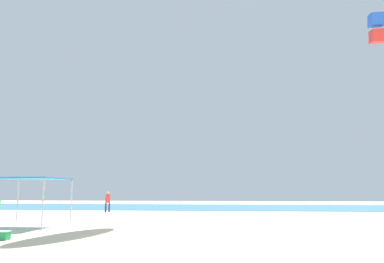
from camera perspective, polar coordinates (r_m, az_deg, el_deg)
name	(u,v)px	position (r m, az deg, el deg)	size (l,w,h in m)	color
ground	(168,236)	(17.28, -3.49, -15.13)	(110.00, 110.00, 0.10)	beige
ocean_strip	(211,207)	(45.92, 2.78, -11.05)	(110.00, 18.03, 0.03)	teal
canopy_tent	(30,180)	(22.33, -22.72, -6.63)	(3.26, 3.31, 2.56)	#B2B2B7
person_near_tent	(108,200)	(35.93, -12.32, -9.85)	(0.48, 0.43, 1.80)	#33384C
cooler_box	(2,235)	(17.08, -26.26, -13.58)	(0.57, 0.37, 0.35)	#1E8C4C
kite_box_blue	(377,28)	(31.02, 25.67, 13.58)	(1.02, 1.15, 2.24)	blue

